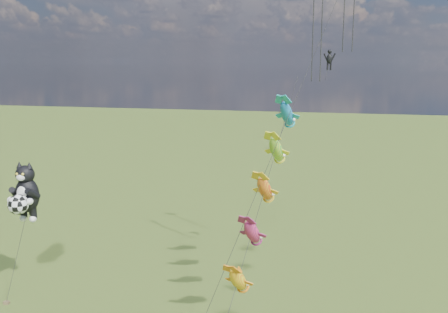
# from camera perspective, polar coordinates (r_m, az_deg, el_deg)

# --- Properties ---
(cat_kite_rig) EXTENTS (2.13, 3.99, 10.10)m
(cat_kite_rig) POSITION_cam_1_polar(r_m,az_deg,el_deg) (40.57, -21.84, -3.96)
(cat_kite_rig) COLOR brown
(cat_kite_rig) RESTS_ON ground
(fish_windsock_rig) EXTENTS (3.40, 15.68, 16.39)m
(fish_windsock_rig) POSITION_cam_1_polar(r_m,az_deg,el_deg) (32.96, 4.66, -3.77)
(fish_windsock_rig) COLOR brown
(fish_windsock_rig) RESTS_ON ground
(parafoil_rig) EXTENTS (9.22, 15.50, 26.10)m
(parafoil_rig) POSITION_cam_1_polar(r_m,az_deg,el_deg) (37.93, 11.79, 13.35)
(parafoil_rig) COLOR brown
(parafoil_rig) RESTS_ON ground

